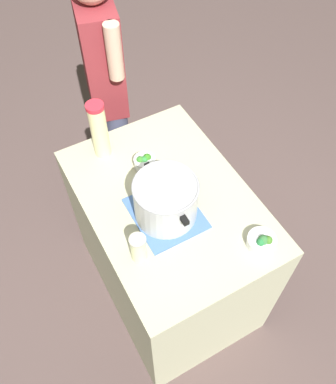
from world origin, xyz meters
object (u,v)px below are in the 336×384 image
Objects in this scene: lemonade_pitcher at (99,130)px; broccoli_bowl_front at (262,241)px; mason_jar at (138,248)px; broccoli_bowl_center at (145,162)px; cooking_pot at (166,199)px; person_cook at (106,89)px.

broccoli_bowl_front is at bearing -155.07° from lemonade_pitcher.
mason_jar reaches higher than broccoli_bowl_center.
broccoli_bowl_front is at bearing -140.13° from cooking_pot.
lemonade_pitcher reaches higher than cooking_pot.
mason_jar is 0.50m from broccoli_bowl_center.
cooking_pot is at bearing 39.87° from broccoli_bowl_front.
broccoli_bowl_front is at bearing -173.37° from person_cook.
cooking_pot is 2.83× the size of broccoli_bowl_front.
person_cook is at bearing -7.20° from broccoli_bowl_center.
broccoli_bowl_front is (-0.20, -0.48, -0.05)m from mason_jar.
lemonade_pitcher is 0.63m from mason_jar.
lemonade_pitcher is at bearing 37.88° from broccoli_bowl_center.
broccoli_bowl_center is (0.43, -0.25, -0.04)m from mason_jar.
broccoli_bowl_front is 1.32m from person_cook.
lemonade_pitcher is at bearing 11.55° from cooking_pot.
cooking_pot is 2.43× the size of mason_jar.
cooking_pot is 0.22× the size of person_cook.
person_cook is at bearing 6.63° from broccoli_bowl_front.
lemonade_pitcher is 0.58m from person_cook.
person_cook reaches higher than mason_jar.
mason_jar is (-0.13, 0.20, -0.04)m from cooking_pot.
mason_jar is at bearing 150.23° from broccoli_bowl_center.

